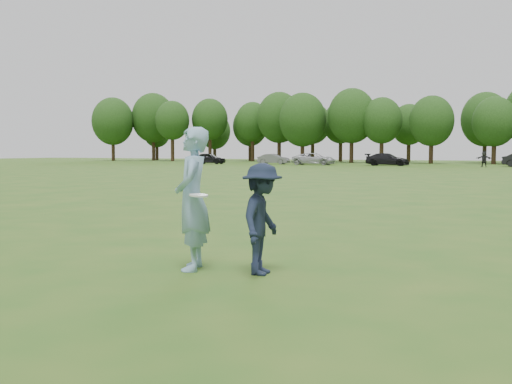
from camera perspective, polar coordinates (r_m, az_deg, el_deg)
ground at (r=8.94m, az=3.37°, el=-7.38°), size 200.00×200.00×0.00m
thrower at (r=8.83m, az=-6.08°, el=-0.65°), size 0.77×0.91×2.10m
defender at (r=8.48m, az=0.58°, el=-2.58°), size 0.71×1.09×1.59m
player_far_d at (r=66.84m, az=20.90°, el=2.96°), size 1.64×0.77×1.70m
car_a at (r=76.77m, az=-4.46°, el=3.21°), size 4.29×1.96×1.42m
car_b at (r=74.94m, az=1.69°, el=3.16°), size 4.02×1.59×1.30m
car_c at (r=71.95m, az=5.56°, el=3.16°), size 5.29×2.68×1.43m
car_d at (r=69.58m, az=12.40°, el=3.05°), size 4.95×2.14×1.42m
disc_in_play at (r=8.52m, az=-5.48°, el=-0.31°), size 0.32×0.32×0.05m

